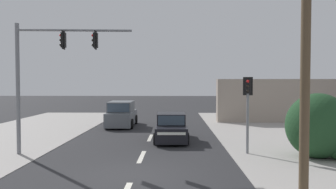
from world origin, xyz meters
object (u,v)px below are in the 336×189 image
Objects in this scene: utility_pole_foreground_right at (301,4)px; sedan_oncoming_near at (171,128)px; pedestal_signal_right_kerb at (248,102)px; traffic_signal_mast at (46,64)px; suv_kerbside_parked at (122,115)px.

sedan_oncoming_near is at bearing 110.81° from utility_pole_foreground_right.
utility_pole_foreground_right is 2.84× the size of pedestal_signal_right_kerb.
utility_pole_foreground_right reaches higher than sedan_oncoming_near.
sedan_oncoming_near is (5.68, 3.70, -3.44)m from traffic_signal_mast.
utility_pole_foreground_right is 11.28m from sedan_oncoming_near.
utility_pole_foreground_right reaches higher than suv_kerbside_parked.
suv_kerbside_parked is (1.86, 9.65, -3.26)m from traffic_signal_mast.
pedestal_signal_right_kerb is 0.83× the size of sedan_oncoming_near.
pedestal_signal_right_kerb reaches higher than suv_kerbside_parked.
utility_pole_foreground_right is 1.69× the size of traffic_signal_mast.
utility_pole_foreground_right is at bearing -89.34° from pedestal_signal_right_kerb.
suv_kerbside_parked is (-7.46, 15.52, -4.54)m from utility_pole_foreground_right.
pedestal_signal_right_kerb is at bearing -51.95° from suv_kerbside_parked.
traffic_signal_mast is 1.69× the size of pedestal_signal_right_kerb.
utility_pole_foreground_right is at bearing -32.25° from traffic_signal_mast.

